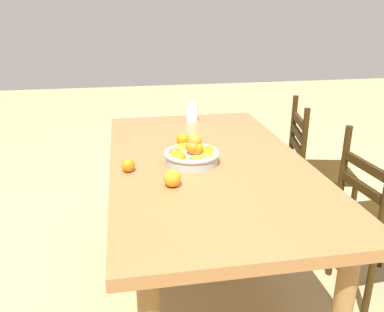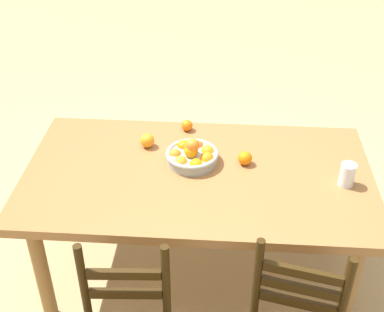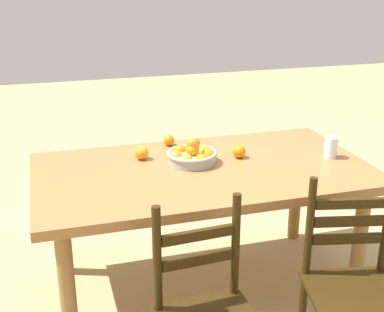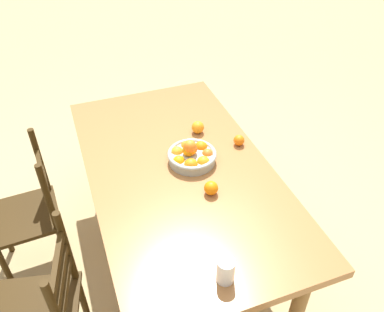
# 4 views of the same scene
# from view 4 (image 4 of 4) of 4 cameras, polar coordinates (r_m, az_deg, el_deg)

# --- Properties ---
(ground_plane) EXTENTS (12.00, 12.00, 0.00)m
(ground_plane) POSITION_cam_4_polar(r_m,az_deg,el_deg) (2.79, -1.49, -13.37)
(ground_plane) COLOR tan
(dining_table) EXTENTS (1.80, 1.00, 0.74)m
(dining_table) POSITION_cam_4_polar(r_m,az_deg,el_deg) (2.31, -1.75, -3.37)
(dining_table) COLOR #986639
(dining_table) RESTS_ON ground
(chair_near_window) EXTENTS (0.42, 0.42, 0.91)m
(chair_near_window) POSITION_cam_4_polar(r_m,az_deg,el_deg) (2.61, -21.94, -7.78)
(chair_near_window) COLOR black
(chair_near_window) RESTS_ON ground
(chair_by_cabinet) EXTENTS (0.49, 0.49, 0.91)m
(chair_by_cabinet) POSITION_cam_4_polar(r_m,az_deg,el_deg) (2.16, -20.30, -20.00)
(chair_by_cabinet) COLOR black
(chair_by_cabinet) RESTS_ON ground
(fruit_bowl) EXTENTS (0.28, 0.28, 0.15)m
(fruit_bowl) POSITION_cam_4_polar(r_m,az_deg,el_deg) (2.27, -0.02, 0.12)
(fruit_bowl) COLOR #9BA69D
(fruit_bowl) RESTS_ON dining_table
(orange_loose_0) EXTENTS (0.08, 0.08, 0.08)m
(orange_loose_0) POSITION_cam_4_polar(r_m,az_deg,el_deg) (2.51, 0.84, 4.11)
(orange_loose_0) COLOR orange
(orange_loose_0) RESTS_ON dining_table
(orange_loose_1) EXTENTS (0.07, 0.07, 0.07)m
(orange_loose_1) POSITION_cam_4_polar(r_m,az_deg,el_deg) (2.42, 6.70, 2.23)
(orange_loose_1) COLOR orange
(orange_loose_1) RESTS_ON dining_table
(orange_loose_2) EXTENTS (0.07, 0.07, 0.07)m
(orange_loose_2) POSITION_cam_4_polar(r_m,az_deg,el_deg) (2.09, 2.74, -4.58)
(orange_loose_2) COLOR orange
(orange_loose_2) RESTS_ON dining_table
(drinking_glass) EXTENTS (0.08, 0.08, 0.12)m
(drinking_glass) POSITION_cam_4_polar(r_m,az_deg,el_deg) (1.73, 4.81, -15.94)
(drinking_glass) COLOR silver
(drinking_glass) RESTS_ON dining_table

